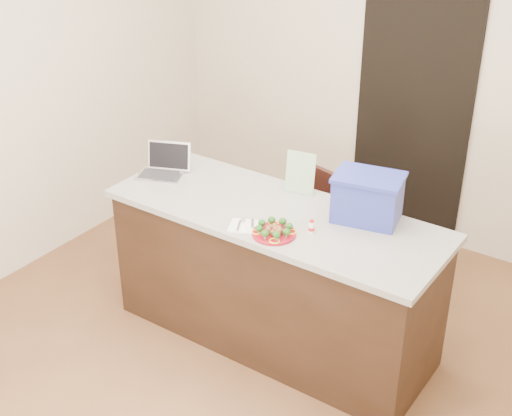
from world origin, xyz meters
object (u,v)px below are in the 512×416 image
Objects in this scene: laptop at (164,166)px; napkin at (244,226)px; blue_box at (368,197)px; yogurt_bottle at (312,227)px; chair at (320,226)px; plate at (274,233)px; island at (275,276)px.

napkin is at bearing -41.58° from laptop.
napkin is 0.72m from blue_box.
laptop is (-1.18, 0.11, 0.02)m from yogurt_bottle.
chair is (-0.35, 0.74, -0.45)m from yogurt_bottle.
blue_box is (0.34, 0.45, 0.13)m from plate.
blue_box is (0.18, 0.31, 0.11)m from yogurt_bottle.
plate is 0.72× the size of laptop.
plate reaches higher than island.
plate is 1.54× the size of napkin.
laptop is 1.14m from chair.
napkin is at bearing -76.45° from chair.
plate is at bearing -138.13° from yogurt_bottle.
yogurt_bottle is (0.30, -0.09, 0.49)m from island.
blue_box reaches higher than yogurt_bottle.
island is at bearing 163.05° from yogurt_bottle.
napkin is 0.18× the size of chair.
napkin is at bearing -101.22° from island.
blue_box is 0.88m from chair.
laptop is at bearing 178.52° from island.
blue_box is at bearing 53.13° from plate.
napkin reaches higher than island.
plate is at bearing 6.17° from napkin.
plate is at bearing -138.74° from blue_box.
yogurt_bottle is 0.09× the size of chair.
island is 26.73× the size of yogurt_bottle.
chair is at bearing 94.57° from island.
island reaches higher than chair.
yogurt_bottle is at bearing -16.95° from island.
laptop reaches higher than chair.
laptop is 1.38m from blue_box.
yogurt_bottle is 1.18m from laptop.
yogurt_bottle is at bearing 24.88° from napkin.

